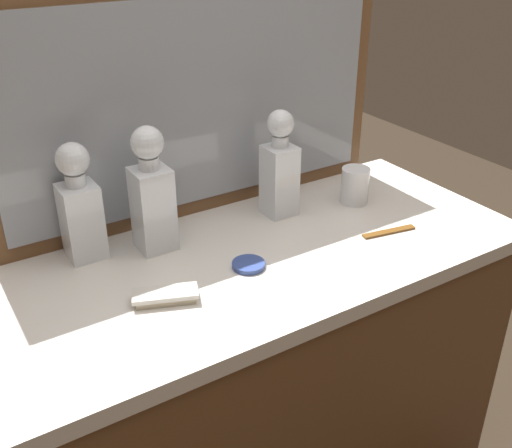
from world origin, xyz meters
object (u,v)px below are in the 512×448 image
at_px(porcelain_dish, 248,265).
at_px(crystal_decanter_far_left, 81,213).
at_px(crystal_tumbler_left, 355,187).
at_px(tortoiseshell_comb, 389,232).
at_px(crystal_decanter_right, 152,201).
at_px(silver_brush_center, 165,296).
at_px(crystal_decanter_front, 279,173).

bearing_deg(porcelain_dish, crystal_decanter_far_left, 140.19).
relative_size(crystal_tumbler_left, tortoiseshell_comb, 0.68).
distance_m(crystal_decanter_far_left, crystal_tumbler_left, 0.75).
distance_m(crystal_decanter_right, crystal_decanter_far_left, 0.17).
xyz_separation_m(crystal_decanter_right, tortoiseshell_comb, (0.54, -0.25, -0.12)).
distance_m(crystal_decanter_right, silver_brush_center, 0.26).
bearing_deg(silver_brush_center, crystal_decanter_far_left, 106.53).
bearing_deg(tortoiseshell_comb, silver_brush_center, 177.22).
distance_m(silver_brush_center, tortoiseshell_comb, 0.62).
distance_m(crystal_decanter_right, crystal_tumbler_left, 0.59).
bearing_deg(silver_brush_center, tortoiseshell_comb, -2.78).
bearing_deg(crystal_decanter_front, crystal_tumbler_left, -14.67).
height_order(crystal_decanter_front, crystal_tumbler_left, crystal_decanter_front).
distance_m(crystal_decanter_far_left, silver_brush_center, 0.30).
bearing_deg(crystal_decanter_front, tortoiseshell_comb, -54.32).
bearing_deg(crystal_decanter_right, silver_brush_center, -109.13).
bearing_deg(crystal_decanter_right, crystal_decanter_front, -1.12).
height_order(crystal_decanter_right, silver_brush_center, crystal_decanter_right).
height_order(crystal_decanter_front, tortoiseshell_comb, crystal_decanter_front).
bearing_deg(silver_brush_center, crystal_tumbler_left, 13.60).
height_order(crystal_decanter_far_left, crystal_tumbler_left, crystal_decanter_far_left).
height_order(porcelain_dish, tortoiseshell_comb, porcelain_dish).
relative_size(crystal_decanter_far_left, porcelain_dish, 3.68).
relative_size(crystal_decanter_right, silver_brush_center, 2.08).
xyz_separation_m(crystal_decanter_front, crystal_tumbler_left, (0.22, -0.06, -0.07)).
distance_m(crystal_decanter_front, crystal_decanter_far_left, 0.52).
bearing_deg(crystal_decanter_far_left, crystal_decanter_right, -17.87).
bearing_deg(tortoiseshell_comb, crystal_tumbler_left, 77.48).
relative_size(crystal_tumbler_left, silver_brush_center, 0.68).
bearing_deg(silver_brush_center, crystal_decanter_right, 70.87).
bearing_deg(crystal_decanter_front, silver_brush_center, -153.74).
relative_size(silver_brush_center, porcelain_dish, 1.92).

